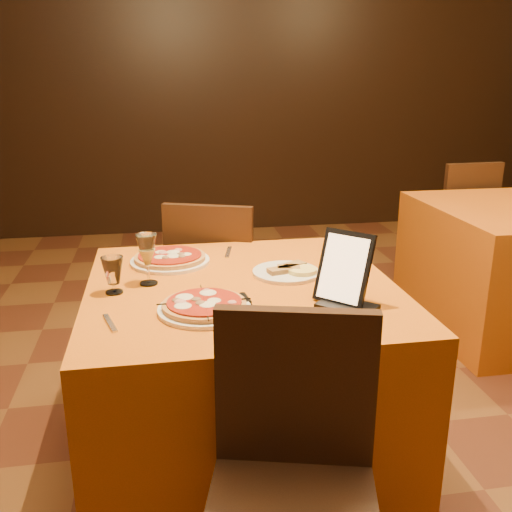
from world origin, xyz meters
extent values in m
cube|color=#5E2D19|center=(0.00, 0.00, -0.01)|extent=(6.00, 7.00, 0.01)
cube|color=black|center=(0.00, 3.50, 1.40)|extent=(6.00, 0.01, 2.80)
cube|color=#C75F0C|center=(-0.48, -0.11, 0.38)|extent=(1.10, 1.10, 0.75)
cylinder|color=white|center=(-0.64, -0.34, 0.76)|extent=(0.30, 0.30, 0.01)
cylinder|color=#AD4C23|center=(-0.64, -0.34, 0.77)|extent=(0.27, 0.27, 0.02)
cylinder|color=white|center=(-0.73, 0.18, 0.76)|extent=(0.32, 0.32, 0.01)
cylinder|color=#AD4C23|center=(-0.73, 0.18, 0.77)|extent=(0.28, 0.28, 0.02)
cylinder|color=white|center=(-0.30, -0.03, 0.76)|extent=(0.25, 0.25, 0.01)
cylinder|color=olive|center=(-0.30, -0.03, 0.77)|extent=(0.16, 0.16, 0.02)
cube|color=black|center=(-0.18, -0.34, 0.87)|extent=(0.19, 0.19, 0.23)
cube|color=silver|center=(-0.48, -0.36, 0.75)|extent=(0.04, 0.20, 0.01)
cube|color=#A3A3A9|center=(-0.93, -0.39, 0.75)|extent=(0.05, 0.14, 0.01)
cube|color=silver|center=(-0.48, 0.28, 0.75)|extent=(0.05, 0.15, 0.01)
camera|label=1|loc=(-0.76, -2.02, 1.47)|focal=40.00mm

